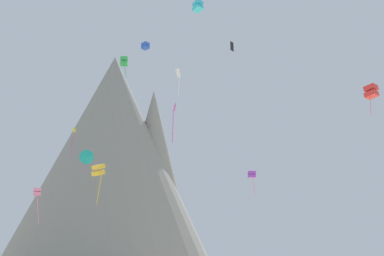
{
  "coord_description": "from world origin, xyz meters",
  "views": [
    {
      "loc": [
        2.56,
        -37.43,
        3.81
      ],
      "look_at": [
        3.57,
        31.61,
        21.12
      ],
      "focal_mm": 49.21,
      "sensor_mm": 36.0,
      "label": 1
    }
  ],
  "objects_px": {
    "kite_blue_high": "(145,46)",
    "kite_green_high": "(124,61)",
    "kite_yellow_mid": "(73,137)",
    "kite_teal_mid": "(86,157)",
    "rock_massif": "(121,172)",
    "kite_red_mid": "(371,92)",
    "kite_gold_mid": "(98,170)",
    "kite_white_high": "(178,75)",
    "kite_black_high": "(232,46)",
    "kite_magenta_mid": "(174,114)",
    "kite_violet_low": "(252,175)",
    "kite_cyan_high": "(198,6)",
    "kite_pink_low": "(37,192)"
  },
  "relations": [
    {
      "from": "kite_gold_mid",
      "to": "kite_white_high",
      "type": "xyz_separation_m",
      "value": [
        9.27,
        9.95,
        15.53
      ]
    },
    {
      "from": "kite_blue_high",
      "to": "kite_violet_low",
      "type": "bearing_deg",
      "value": 73.16
    },
    {
      "from": "kite_gold_mid",
      "to": "rock_massif",
      "type": "bearing_deg",
      "value": -53.81
    },
    {
      "from": "kite_green_high",
      "to": "rock_massif",
      "type": "bearing_deg",
      "value": -84.76
    },
    {
      "from": "kite_gold_mid",
      "to": "kite_blue_high",
      "type": "bearing_deg",
      "value": -67.8
    },
    {
      "from": "kite_teal_mid",
      "to": "kite_violet_low",
      "type": "xyz_separation_m",
      "value": [
        25.07,
        -32.9,
        -8.31
      ]
    },
    {
      "from": "kite_yellow_mid",
      "to": "kite_red_mid",
      "type": "relative_size",
      "value": 1.37
    },
    {
      "from": "kite_magenta_mid",
      "to": "kite_violet_low",
      "type": "relative_size",
      "value": 1.98
    },
    {
      "from": "kite_violet_low",
      "to": "kite_red_mid",
      "type": "bearing_deg",
      "value": -178.58
    },
    {
      "from": "kite_yellow_mid",
      "to": "kite_pink_low",
      "type": "distance_m",
      "value": 15.52
    },
    {
      "from": "rock_massif",
      "to": "kite_red_mid",
      "type": "height_order",
      "value": "rock_massif"
    },
    {
      "from": "kite_pink_low",
      "to": "kite_green_high",
      "type": "height_order",
      "value": "kite_green_high"
    },
    {
      "from": "kite_yellow_mid",
      "to": "kite_magenta_mid",
      "type": "relative_size",
      "value": 1.02
    },
    {
      "from": "kite_pink_low",
      "to": "kite_gold_mid",
      "type": "relative_size",
      "value": 1.11
    },
    {
      "from": "kite_teal_mid",
      "to": "kite_gold_mid",
      "type": "height_order",
      "value": "kite_teal_mid"
    },
    {
      "from": "kite_gold_mid",
      "to": "kite_magenta_mid",
      "type": "height_order",
      "value": "kite_magenta_mid"
    },
    {
      "from": "kite_teal_mid",
      "to": "kite_magenta_mid",
      "type": "bearing_deg",
      "value": -63.48
    },
    {
      "from": "kite_violet_low",
      "to": "kite_cyan_high",
      "type": "bearing_deg",
      "value": -41.22
    },
    {
      "from": "kite_red_mid",
      "to": "kite_gold_mid",
      "type": "bearing_deg",
      "value": -42.9
    },
    {
      "from": "kite_red_mid",
      "to": "kite_cyan_high",
      "type": "bearing_deg",
      "value": -44.79
    },
    {
      "from": "kite_pink_low",
      "to": "kite_gold_mid",
      "type": "distance_m",
      "value": 19.54
    },
    {
      "from": "kite_yellow_mid",
      "to": "kite_blue_high",
      "type": "bearing_deg",
      "value": 150.8
    },
    {
      "from": "kite_red_mid",
      "to": "kite_blue_high",
      "type": "bearing_deg",
      "value": -77.97
    },
    {
      "from": "kite_white_high",
      "to": "kite_cyan_high",
      "type": "bearing_deg",
      "value": 33.49
    },
    {
      "from": "kite_yellow_mid",
      "to": "kite_gold_mid",
      "type": "distance_m",
      "value": 29.86
    },
    {
      "from": "kite_cyan_high",
      "to": "rock_massif",
      "type": "bearing_deg",
      "value": -113.87
    },
    {
      "from": "kite_pink_low",
      "to": "kite_violet_low",
      "type": "height_order",
      "value": "kite_pink_low"
    },
    {
      "from": "rock_massif",
      "to": "kite_teal_mid",
      "type": "relative_size",
      "value": 14.38
    },
    {
      "from": "kite_black_high",
      "to": "kite_white_high",
      "type": "bearing_deg",
      "value": 8.25
    },
    {
      "from": "kite_cyan_high",
      "to": "kite_black_high",
      "type": "bearing_deg",
      "value": -158.16
    },
    {
      "from": "rock_massif",
      "to": "kite_red_mid",
      "type": "bearing_deg",
      "value": -56.8
    },
    {
      "from": "kite_gold_mid",
      "to": "kite_white_high",
      "type": "bearing_deg",
      "value": -101.13
    },
    {
      "from": "kite_red_mid",
      "to": "kite_white_high",
      "type": "relative_size",
      "value": 0.95
    },
    {
      "from": "kite_green_high",
      "to": "kite_magenta_mid",
      "type": "distance_m",
      "value": 22.86
    },
    {
      "from": "kite_black_high",
      "to": "kite_magenta_mid",
      "type": "relative_size",
      "value": 0.32
    },
    {
      "from": "kite_white_high",
      "to": "kite_violet_low",
      "type": "relative_size",
      "value": 1.57
    },
    {
      "from": "kite_yellow_mid",
      "to": "kite_blue_high",
      "type": "relative_size",
      "value": 3.51
    },
    {
      "from": "kite_violet_low",
      "to": "kite_black_high",
      "type": "bearing_deg",
      "value": -97.24
    },
    {
      "from": "rock_massif",
      "to": "kite_cyan_high",
      "type": "bearing_deg",
      "value": -74.18
    },
    {
      "from": "kite_magenta_mid",
      "to": "kite_violet_low",
      "type": "height_order",
      "value": "kite_magenta_mid"
    },
    {
      "from": "kite_black_high",
      "to": "kite_violet_low",
      "type": "height_order",
      "value": "kite_black_high"
    },
    {
      "from": "kite_blue_high",
      "to": "kite_green_high",
      "type": "height_order",
      "value": "kite_blue_high"
    },
    {
      "from": "rock_massif",
      "to": "kite_blue_high",
      "type": "relative_size",
      "value": 41.52
    },
    {
      "from": "kite_violet_low",
      "to": "kite_yellow_mid",
      "type": "bearing_deg",
      "value": -57.77
    },
    {
      "from": "kite_black_high",
      "to": "kite_red_mid",
      "type": "bearing_deg",
      "value": 151.28
    },
    {
      "from": "kite_black_high",
      "to": "kite_pink_low",
      "type": "distance_m",
      "value": 35.9
    },
    {
      "from": "kite_blue_high",
      "to": "kite_green_high",
      "type": "relative_size",
      "value": 0.42
    },
    {
      "from": "kite_blue_high",
      "to": "kite_cyan_high",
      "type": "xyz_separation_m",
      "value": [
        8.34,
        -19.99,
        -2.85
      ]
    },
    {
      "from": "kite_yellow_mid",
      "to": "kite_teal_mid",
      "type": "xyz_separation_m",
      "value": [
        1.72,
        3.59,
        -2.83
      ]
    },
    {
      "from": "kite_green_high",
      "to": "kite_white_high",
      "type": "relative_size",
      "value": 0.88
    }
  ]
}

